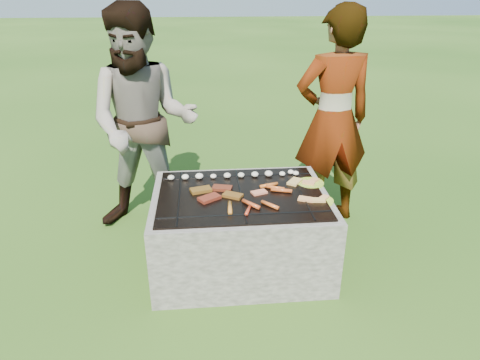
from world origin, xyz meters
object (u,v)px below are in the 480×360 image
object	(u,v)px
cook	(333,120)
bystander	(144,124)
fire_pit	(241,232)
plate_near	(320,200)
plate_far	(310,183)

from	to	relation	value
cook	bystander	distance (m)	1.62
fire_pit	plate_near	distance (m)	0.67
fire_pit	cook	xyz separation A→B (m)	(0.87, 0.68, 0.67)
plate_near	cook	world-z (taller)	cook
plate_near	fire_pit	bearing A→B (deg)	164.50
fire_pit	plate_far	size ratio (longest dim) A/B	4.78
plate_near	bystander	world-z (taller)	bystander
fire_pit	bystander	size ratio (longest dim) A/B	0.68
bystander	plate_far	bearing A→B (deg)	-17.98
plate_far	cook	distance (m)	0.71
cook	plate_near	bearing A→B (deg)	62.64
fire_pit	plate_far	distance (m)	0.67
plate_far	bystander	bearing A→B (deg)	157.32
plate_near	cook	xyz separation A→B (m)	(0.31, 0.84, 0.34)
fire_pit	cook	bearing A→B (deg)	38.28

